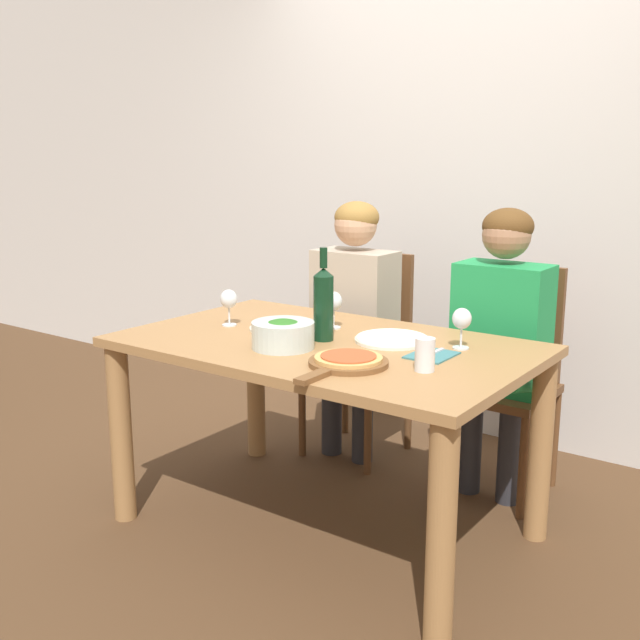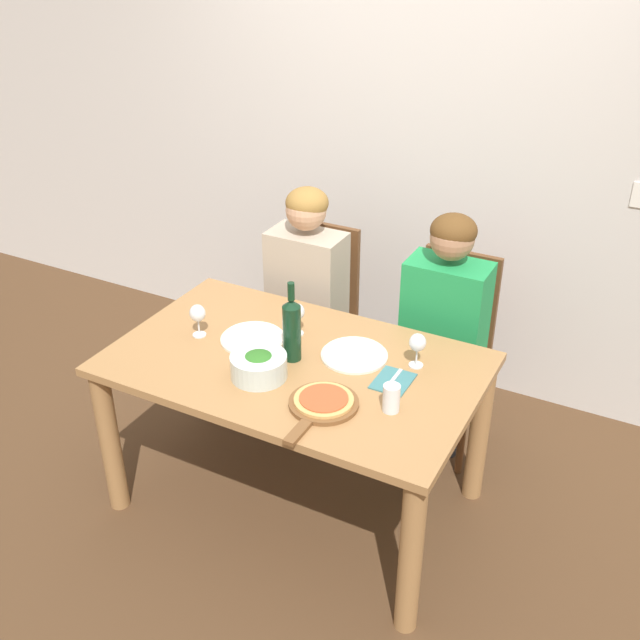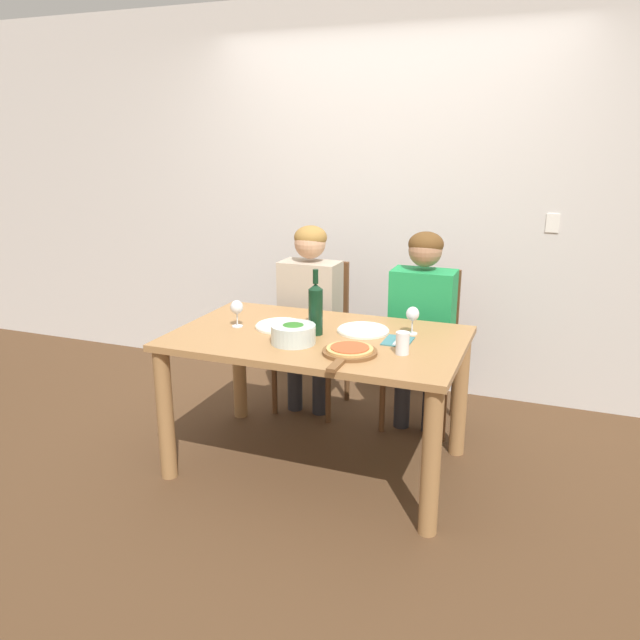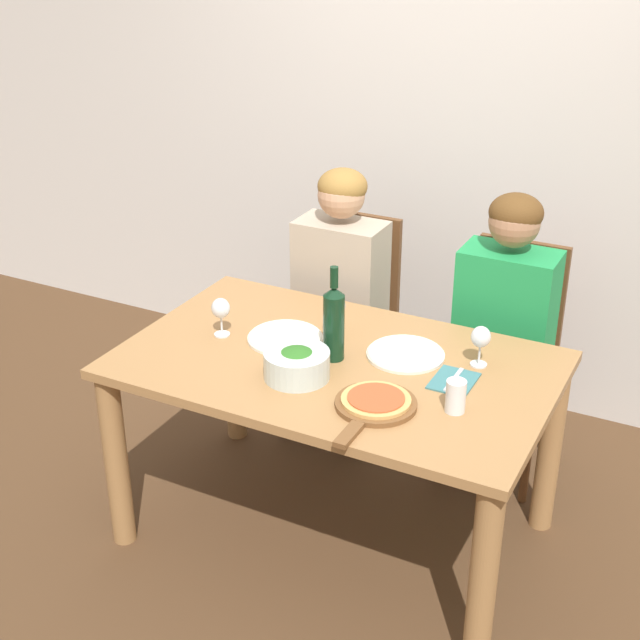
{
  "view_description": "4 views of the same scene",
  "coord_description": "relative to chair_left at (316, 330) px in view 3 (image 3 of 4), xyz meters",
  "views": [
    {
      "loc": [
        1.59,
        -2.23,
        1.46
      ],
      "look_at": [
        -0.03,
        0.01,
        0.84
      ],
      "focal_mm": 42.0,
      "sensor_mm": 36.0,
      "label": 1
    },
    {
      "loc": [
        1.32,
        -2.28,
        2.45
      ],
      "look_at": [
        0.1,
        0.04,
        0.97
      ],
      "focal_mm": 42.0,
      "sensor_mm": 36.0,
      "label": 2
    },
    {
      "loc": [
        1.14,
        -2.95,
        1.78
      ],
      "look_at": [
        -0.01,
        0.07,
        0.83
      ],
      "focal_mm": 35.0,
      "sensor_mm": 36.0,
      "label": 3
    },
    {
      "loc": [
        1.23,
        -2.52,
        2.28
      ],
      "look_at": [
        -0.09,
        0.05,
        0.88
      ],
      "focal_mm": 50.0,
      "sensor_mm": 36.0,
      "label": 4
    }
  ],
  "objects": [
    {
      "name": "person_man",
      "position": [
        0.74,
        -0.12,
        0.22
      ],
      "size": [
        0.47,
        0.51,
        1.24
      ],
      "color": "#28282D",
      "rests_on": "ground"
    },
    {
      "name": "wine_glass_centre",
      "position": [
        0.23,
        -0.6,
        0.34
      ],
      "size": [
        0.07,
        0.07,
        0.15
      ],
      "color": "silver",
      "rests_on": "dining_table"
    },
    {
      "name": "back_wall",
      "position": [
        0.32,
        0.55,
        0.82
      ],
      "size": [
        10.0,
        0.06,
        2.7
      ],
      "color": "silver",
      "rests_on": "ground"
    },
    {
      "name": "dining_table",
      "position": [
        0.32,
        -0.8,
        0.1
      ],
      "size": [
        1.54,
        0.95,
        0.77
      ],
      "color": "#9E7042",
      "rests_on": "ground"
    },
    {
      "name": "fork_on_napkin",
      "position": [
        0.75,
        -0.75,
        0.24
      ],
      "size": [
        0.14,
        0.18,
        0.01
      ],
      "color": "#387075",
      "rests_on": "dining_table"
    },
    {
      "name": "dinner_plate_left",
      "position": [
        0.08,
        -0.74,
        0.25
      ],
      "size": [
        0.28,
        0.28,
        0.02
      ],
      "color": "silver",
      "rests_on": "dining_table"
    },
    {
      "name": "chair_right",
      "position": [
        0.74,
        0.0,
        0.0
      ],
      "size": [
        0.42,
        0.42,
        0.98
      ],
      "color": "brown",
      "rests_on": "ground"
    },
    {
      "name": "broccoli_bowl",
      "position": [
        0.26,
        -0.97,
        0.29
      ],
      "size": [
        0.23,
        0.23,
        0.11
      ],
      "color": "silver",
      "rests_on": "dining_table"
    },
    {
      "name": "wine_glass_left",
      "position": [
        -0.15,
        -0.82,
        0.34
      ],
      "size": [
        0.07,
        0.07,
        0.15
      ],
      "color": "silver",
      "rests_on": "dining_table"
    },
    {
      "name": "wine_glass_right",
      "position": [
        0.79,
        -0.6,
        0.34
      ],
      "size": [
        0.07,
        0.07,
        0.15
      ],
      "color": "silver",
      "rests_on": "dining_table"
    },
    {
      "name": "water_tumbler",
      "position": [
        0.82,
        -0.93,
        0.29
      ],
      "size": [
        0.07,
        0.07,
        0.11
      ],
      "color": "silver",
      "rests_on": "dining_table"
    },
    {
      "name": "chair_left",
      "position": [
        0.0,
        0.0,
        0.0
      ],
      "size": [
        0.42,
        0.42,
        0.98
      ],
      "color": "brown",
      "rests_on": "ground"
    },
    {
      "name": "pizza_on_board",
      "position": [
        0.58,
        -1.03,
        0.25
      ],
      "size": [
        0.27,
        0.41,
        0.04
      ],
      "color": "brown",
      "rests_on": "dining_table"
    },
    {
      "name": "wine_bottle",
      "position": [
        0.31,
        -0.79,
        0.38
      ],
      "size": [
        0.08,
        0.08,
        0.35
      ],
      "color": "black",
      "rests_on": "dining_table"
    },
    {
      "name": "ground_plane",
      "position": [
        0.32,
        -0.8,
        -0.53
      ],
      "size": [
        40.0,
        40.0,
        0.0
      ],
      "primitive_type": "plane",
      "color": "#4C331E"
    },
    {
      "name": "dinner_plate_right",
      "position": [
        0.53,
        -0.65,
        0.25
      ],
      "size": [
        0.28,
        0.28,
        0.02
      ],
      "color": "silver",
      "rests_on": "dining_table"
    },
    {
      "name": "person_woman",
      "position": [
        0.0,
        -0.12,
        0.22
      ],
      "size": [
        0.47,
        0.51,
        1.24
      ],
      "color": "#28282D",
      "rests_on": "ground"
    }
  ]
}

